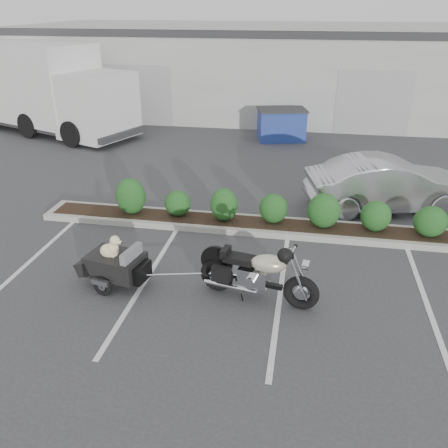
% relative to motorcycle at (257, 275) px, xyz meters
% --- Properties ---
extents(ground, '(90.00, 90.00, 0.00)m').
position_rel_motorcycle_xyz_m(ground, '(-0.77, 0.85, -0.53)').
color(ground, '#38383A').
rests_on(ground, ground).
extents(planter_kerb, '(12.00, 1.00, 0.15)m').
position_rel_motorcycle_xyz_m(planter_kerb, '(0.23, 3.05, -0.46)').
color(planter_kerb, '#9E9E93').
rests_on(planter_kerb, ground).
extents(building, '(26.00, 10.00, 4.00)m').
position_rel_motorcycle_xyz_m(building, '(-0.77, 17.85, 1.47)').
color(building, '#9EA099').
rests_on(building, ground).
extents(motorcycle, '(2.30, 0.98, 1.33)m').
position_rel_motorcycle_xyz_m(motorcycle, '(0.00, 0.00, 0.00)').
color(motorcycle, black).
rests_on(motorcycle, ground).
extents(pet_trailer, '(1.87, 1.07, 1.10)m').
position_rel_motorcycle_xyz_m(pet_trailer, '(-2.78, 0.03, -0.07)').
color(pet_trailer, black).
rests_on(pet_trailer, ground).
extents(sedan, '(4.50, 2.47, 1.41)m').
position_rel_motorcycle_xyz_m(sedan, '(2.91, 4.85, 0.17)').
color(sedan, '#B1B0B8').
rests_on(sedan, ground).
extents(dumpster, '(2.14, 1.70, 1.24)m').
position_rel_motorcycle_xyz_m(dumpster, '(-0.36, 11.39, 0.10)').
color(dumpster, navy).
rests_on(dumpster, ground).
extents(delivery_truck, '(8.12, 5.14, 3.55)m').
position_rel_motorcycle_xyz_m(delivery_truck, '(-9.86, 10.97, 1.18)').
color(delivery_truck, silver).
rests_on(delivery_truck, ground).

